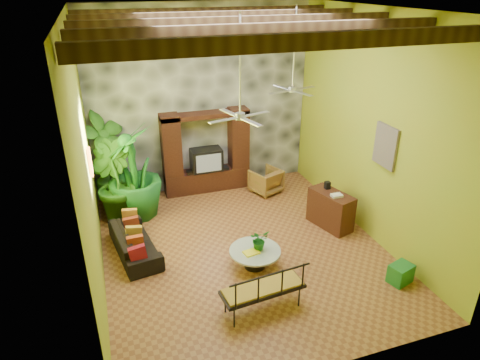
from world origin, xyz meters
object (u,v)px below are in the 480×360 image
object	(u,v)px
entertainment_center	(206,158)
sofa	(135,242)
tall_plant_a	(108,161)
coffee_table	(255,256)
green_bin	(401,274)
iron_bench	(264,288)
ceiling_fan_front	(240,105)
ceiling_fan_back	(293,80)
wicker_armchair	(266,181)
tall_plant_c	(134,172)
side_console	(331,210)
tall_plant_b	(113,183)

from	to	relation	value
entertainment_center	sofa	bearing A→B (deg)	-132.01
tall_plant_a	coffee_table	world-z (taller)	tall_plant_a
green_bin	iron_bench	bearing A→B (deg)	178.51
entertainment_center	tall_plant_a	distance (m)	2.64
entertainment_center	sofa	xyz separation A→B (m)	(-2.30, -2.55, -0.69)
sofa	tall_plant_a	bearing A→B (deg)	-1.02
ceiling_fan_front	ceiling_fan_back	size ratio (longest dim) A/B	1.00
ceiling_fan_front	wicker_armchair	distance (m)	4.51
tall_plant_a	tall_plant_c	xyz separation A→B (m)	(0.57, -0.73, -0.08)
wicker_armchair	ceiling_fan_back	bearing A→B (deg)	71.92
tall_plant_c	side_console	bearing A→B (deg)	-25.05
entertainment_center	tall_plant_c	distance (m)	2.23
ceiling_fan_front	sofa	distance (m)	3.89
entertainment_center	wicker_armchair	xyz separation A→B (m)	(1.52, -0.70, -0.62)
coffee_table	green_bin	xyz separation A→B (m)	(2.56, -1.40, -0.06)
tall_plant_c	coffee_table	xyz separation A→B (m)	(2.07, -2.98, -0.93)
sofa	green_bin	distance (m)	5.57
sofa	tall_plant_a	xyz separation A→B (m)	(-0.31, 2.42, 0.99)
ceiling_fan_back	green_bin	distance (m)	4.71
iron_bench	green_bin	xyz separation A→B (m)	(2.88, -0.07, -0.34)
entertainment_center	side_console	world-z (taller)	entertainment_center
tall_plant_a	tall_plant_c	world-z (taller)	tall_plant_a
wicker_armchair	side_console	world-z (taller)	side_console
sofa	iron_bench	xyz separation A→B (m)	(2.00, -2.62, 0.26)
ceiling_fan_front	iron_bench	world-z (taller)	ceiling_fan_front
entertainment_center	green_bin	distance (m)	5.90
sofa	ceiling_fan_back	bearing A→B (deg)	-89.43
entertainment_center	coffee_table	size ratio (longest dim) A/B	2.24
side_console	tall_plant_b	bearing A→B (deg)	141.36
wicker_armchair	green_bin	bearing A→B (deg)	81.35
ceiling_fan_front	ceiling_fan_back	bearing A→B (deg)	41.63
wicker_armchair	green_bin	size ratio (longest dim) A/B	1.69
ceiling_fan_back	tall_plant_c	world-z (taller)	ceiling_fan_back
tall_plant_c	iron_bench	size ratio (longest dim) A/B	1.52
entertainment_center	tall_plant_a	bearing A→B (deg)	-177.14
wicker_armchair	side_console	bearing A→B (deg)	88.15
ceiling_fan_back	coffee_table	xyz separation A→B (m)	(-1.58, -1.91, -3.15)
tall_plant_b	tall_plant_a	bearing A→B (deg)	93.76
tall_plant_c	side_console	xyz separation A→B (m)	(4.36, -2.04, -0.74)
ceiling_fan_front	coffee_table	world-z (taller)	ceiling_fan_front
entertainment_center	tall_plant_b	size ratio (longest dim) A/B	1.18
wicker_armchair	tall_plant_a	xyz separation A→B (m)	(-4.14, 0.57, 0.93)
tall_plant_b	iron_bench	xyz separation A→B (m)	(2.26, -4.23, -0.48)
entertainment_center	ceiling_fan_back	bearing A→B (deg)	-50.43
ceiling_fan_front	coffee_table	distance (m)	3.17
sofa	green_bin	bearing A→B (deg)	-127.34
tall_plant_b	coffee_table	world-z (taller)	tall_plant_b
ceiling_fan_back	tall_plant_c	size ratio (longest dim) A/B	0.78
tall_plant_c	tall_plant_b	bearing A→B (deg)	-170.51
ceiling_fan_front	green_bin	distance (m)	4.57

